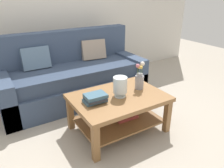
# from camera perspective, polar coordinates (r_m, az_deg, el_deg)

# --- Properties ---
(ground_plane) EXTENTS (10.00, 10.00, 0.00)m
(ground_plane) POSITION_cam_1_polar(r_m,az_deg,el_deg) (3.14, -2.27, -8.45)
(ground_plane) COLOR #ADA393
(back_wall) EXTENTS (6.40, 0.12, 2.70)m
(back_wall) POSITION_cam_1_polar(r_m,az_deg,el_deg) (4.20, -14.33, 18.59)
(back_wall) COLOR beige
(back_wall) RESTS_ON ground
(couch) EXTENTS (2.24, 0.90, 1.06)m
(couch) POSITION_cam_1_polar(r_m,az_deg,el_deg) (3.56, -10.06, 1.81)
(couch) COLOR #384760
(couch) RESTS_ON ground
(coffee_table) EXTENTS (1.11, 0.80, 0.48)m
(coffee_table) POSITION_cam_1_polar(r_m,az_deg,el_deg) (2.71, 1.79, -5.67)
(coffee_table) COLOR olive
(coffee_table) RESTS_ON ground
(book_stack_main) EXTENTS (0.26, 0.21, 0.10)m
(book_stack_main) POSITION_cam_1_polar(r_m,az_deg,el_deg) (2.49, -4.36, -3.63)
(book_stack_main) COLOR #3D6075
(book_stack_main) RESTS_ON coffee_table
(glass_hurricane_vase) EXTENTS (0.17, 0.17, 0.24)m
(glass_hurricane_vase) POSITION_cam_1_polar(r_m,az_deg,el_deg) (2.57, 2.11, -0.40)
(glass_hurricane_vase) COLOR silver
(glass_hurricane_vase) RESTS_ON coffee_table
(flower_pitcher) EXTENTS (0.12, 0.11, 0.35)m
(flower_pitcher) POSITION_cam_1_polar(r_m,az_deg,el_deg) (2.81, 7.14, 1.34)
(flower_pitcher) COLOR gray
(flower_pitcher) RESTS_ON coffee_table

